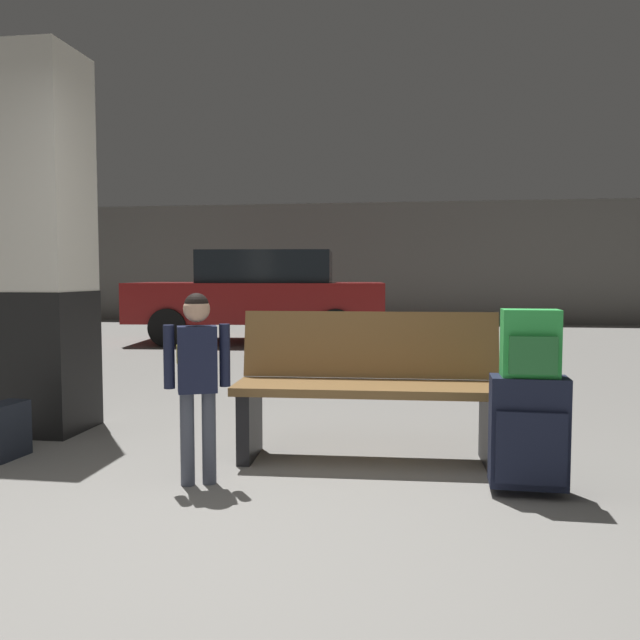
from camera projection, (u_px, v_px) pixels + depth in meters
ground_plane at (334, 390)px, 6.63m from camera, size 18.00×18.00×0.10m
garage_back_wall at (383, 263)px, 15.26m from camera, size 18.00×0.12×2.80m
structural_pillar at (42, 246)px, 4.61m from camera, size 0.57×0.57×2.67m
bench at (368, 386)px, 3.97m from camera, size 1.62×0.60×0.89m
suitcase at (528, 432)px, 3.31m from camera, size 0.39×0.24×0.60m
backpack_bright at (530, 344)px, 3.27m from camera, size 0.28×0.19×0.34m
child at (197, 367)px, 3.45m from camera, size 0.33×0.19×1.02m
backpack_dark_floor at (4, 431)px, 3.98m from camera, size 0.21×0.29×0.34m
parked_car_far at (261, 294)px, 10.82m from camera, size 4.25×2.12×1.51m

